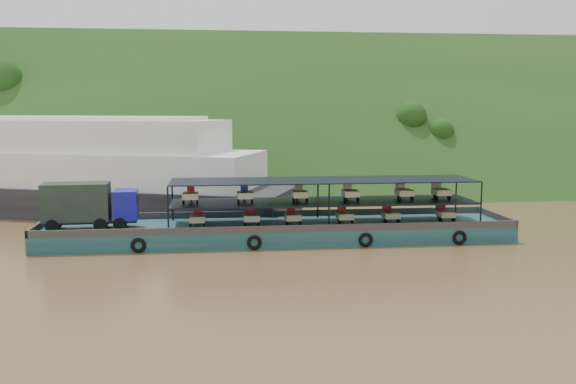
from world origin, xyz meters
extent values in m
plane|color=brown|center=(0.00, 0.00, 0.00)|extent=(160.00, 160.00, 0.00)
cube|color=#193A15|center=(0.00, 36.00, 0.00)|extent=(140.00, 39.60, 39.60)
cube|color=#133C42|center=(-3.18, -0.30, 0.60)|extent=(35.00, 7.00, 1.20)
cube|color=#592D19|center=(-3.18, 3.10, 1.45)|extent=(35.00, 0.20, 0.50)
cube|color=#592D19|center=(-3.18, -3.70, 1.45)|extent=(35.00, 0.20, 0.50)
cube|color=#592D19|center=(14.22, -0.30, 1.45)|extent=(0.20, 7.00, 0.50)
cube|color=#592D19|center=(-20.58, -0.30, 1.45)|extent=(0.20, 7.00, 0.50)
torus|color=black|center=(-13.18, -3.85, 0.55)|extent=(1.06, 0.26, 1.06)
torus|color=black|center=(-5.18, -3.85, 0.55)|extent=(1.06, 0.26, 1.06)
torus|color=black|center=(2.82, -3.85, 0.55)|extent=(1.06, 0.26, 1.06)
torus|color=black|center=(9.82, -3.85, 0.55)|extent=(1.06, 0.26, 1.06)
cylinder|color=black|center=(-19.32, -1.93, 1.68)|extent=(0.98, 0.39, 0.97)
cylinder|color=black|center=(-19.42, 0.10, 1.68)|extent=(0.98, 0.39, 0.97)
cylinder|color=black|center=(-16.03, -1.77, 1.68)|extent=(0.98, 0.39, 0.97)
cylinder|color=black|center=(-16.13, 0.26, 1.68)|extent=(0.98, 0.39, 0.97)
cylinder|color=black|center=(-14.68, -1.71, 1.68)|extent=(0.98, 0.39, 0.97)
cylinder|color=black|center=(-14.78, 0.32, 1.68)|extent=(0.98, 0.39, 0.97)
cube|color=black|center=(-16.86, -0.79, 1.83)|extent=(6.67, 2.45, 0.19)
cube|color=navy|center=(-14.34, -0.67, 2.94)|extent=(1.76, 2.40, 2.13)
cube|color=black|center=(-13.52, -0.63, 3.33)|extent=(0.15, 1.94, 0.87)
cube|color=black|center=(-17.82, -0.84, 3.23)|extent=(4.75, 2.55, 2.71)
cube|color=black|center=(0.32, -0.30, 2.86)|extent=(23.00, 5.00, 0.12)
cube|color=black|center=(0.32, -0.30, 4.50)|extent=(23.00, 5.00, 0.08)
cylinder|color=black|center=(-11.18, -2.80, 2.85)|extent=(0.12, 0.12, 3.30)
cylinder|color=black|center=(-11.18, 2.20, 2.85)|extent=(0.12, 0.12, 3.30)
cylinder|color=black|center=(0.32, -2.80, 2.85)|extent=(0.12, 0.12, 3.30)
cylinder|color=black|center=(0.32, 2.20, 2.85)|extent=(0.12, 0.12, 3.30)
cylinder|color=black|center=(11.82, -2.80, 2.85)|extent=(0.12, 0.12, 3.30)
cylinder|color=black|center=(11.82, 2.20, 2.85)|extent=(0.12, 0.12, 3.30)
cylinder|color=black|center=(-9.20, 0.75, 1.46)|extent=(0.12, 0.52, 0.52)
cylinder|color=black|center=(-9.70, -1.05, 1.46)|extent=(0.14, 0.52, 0.52)
cylinder|color=black|center=(-8.70, -1.05, 1.46)|extent=(0.14, 0.52, 0.52)
cube|color=beige|center=(-9.20, -0.70, 1.80)|extent=(1.15, 1.50, 0.44)
cube|color=red|center=(-9.20, 0.45, 1.98)|extent=(0.55, 0.80, 0.80)
cube|color=red|center=(-9.20, 0.25, 2.48)|extent=(0.50, 0.10, 0.10)
cylinder|color=black|center=(-5.19, 0.75, 1.46)|extent=(0.12, 0.52, 0.52)
cylinder|color=black|center=(-5.69, -1.05, 1.46)|extent=(0.14, 0.52, 0.52)
cylinder|color=black|center=(-4.69, -1.05, 1.46)|extent=(0.14, 0.52, 0.52)
cube|color=beige|center=(-5.19, -0.70, 1.80)|extent=(1.15, 1.50, 0.44)
cube|color=red|center=(-5.19, 0.45, 1.98)|extent=(0.55, 0.80, 0.80)
cube|color=red|center=(-5.19, 0.25, 2.48)|extent=(0.50, 0.10, 0.10)
cylinder|color=black|center=(-2.05, 0.75, 1.46)|extent=(0.12, 0.52, 0.52)
cylinder|color=black|center=(-2.55, -1.05, 1.46)|extent=(0.14, 0.52, 0.52)
cylinder|color=black|center=(-1.55, -1.05, 1.46)|extent=(0.14, 0.52, 0.52)
cube|color=beige|center=(-2.05, -0.70, 1.80)|extent=(1.15, 1.50, 0.44)
cube|color=red|center=(-2.05, 0.45, 1.98)|extent=(0.55, 0.80, 0.80)
cube|color=red|center=(-2.05, 0.25, 2.48)|extent=(0.50, 0.10, 0.10)
cylinder|color=black|center=(1.92, 0.75, 1.46)|extent=(0.12, 0.52, 0.52)
cylinder|color=black|center=(1.42, -1.05, 1.46)|extent=(0.14, 0.52, 0.52)
cylinder|color=black|center=(2.42, -1.05, 1.46)|extent=(0.14, 0.52, 0.52)
cube|color=beige|center=(1.92, -0.70, 1.80)|extent=(1.15, 1.50, 0.44)
cube|color=red|center=(1.92, 0.45, 1.98)|extent=(0.55, 0.80, 0.80)
cube|color=red|center=(1.92, 0.25, 2.48)|extent=(0.50, 0.10, 0.10)
cylinder|color=black|center=(5.51, 0.75, 1.46)|extent=(0.12, 0.52, 0.52)
cylinder|color=black|center=(5.01, -1.05, 1.46)|extent=(0.14, 0.52, 0.52)
cylinder|color=black|center=(6.01, -1.05, 1.46)|extent=(0.14, 0.52, 0.52)
cube|color=tan|center=(5.51, -0.70, 1.80)|extent=(1.15, 1.50, 0.44)
cube|color=red|center=(5.51, 0.45, 1.98)|extent=(0.55, 0.80, 0.80)
cube|color=red|center=(5.51, 0.25, 2.48)|extent=(0.50, 0.10, 0.10)
cylinder|color=black|center=(9.88, 0.75, 1.46)|extent=(0.12, 0.52, 0.52)
cylinder|color=black|center=(9.38, -1.05, 1.46)|extent=(0.14, 0.52, 0.52)
cylinder|color=black|center=(10.38, -1.05, 1.46)|extent=(0.14, 0.52, 0.52)
cube|color=#C7C08D|center=(9.88, -0.70, 1.80)|extent=(1.15, 1.50, 0.44)
cube|color=red|center=(9.88, 0.45, 1.98)|extent=(0.55, 0.80, 0.80)
cube|color=red|center=(9.88, 0.25, 2.48)|extent=(0.50, 0.10, 0.10)
cylinder|color=black|center=(-9.68, 0.75, 3.18)|extent=(0.12, 0.52, 0.52)
cylinder|color=black|center=(-10.18, -1.05, 3.18)|extent=(0.14, 0.52, 0.52)
cylinder|color=black|center=(-9.18, -1.05, 3.18)|extent=(0.14, 0.52, 0.52)
cube|color=beige|center=(-9.68, -0.70, 3.52)|extent=(1.15, 1.50, 0.44)
cube|color=red|center=(-9.68, 0.45, 3.70)|extent=(0.55, 0.80, 0.80)
cube|color=red|center=(-9.68, 0.25, 4.20)|extent=(0.50, 0.10, 0.10)
cylinder|color=black|center=(-5.66, 0.75, 3.18)|extent=(0.12, 0.52, 0.52)
cylinder|color=black|center=(-6.16, -1.05, 3.18)|extent=(0.14, 0.52, 0.52)
cylinder|color=black|center=(-5.16, -1.05, 3.18)|extent=(0.14, 0.52, 0.52)
cube|color=beige|center=(-5.66, -0.70, 3.52)|extent=(1.15, 1.50, 0.44)
cube|color=#1B30A6|center=(-5.66, 0.45, 3.70)|extent=(0.55, 0.80, 0.80)
cube|color=#1B30A6|center=(-5.66, 0.25, 4.20)|extent=(0.50, 0.10, 0.10)
cylinder|color=black|center=(-1.55, 0.75, 3.18)|extent=(0.12, 0.52, 0.52)
cylinder|color=black|center=(-2.05, -1.05, 3.18)|extent=(0.14, 0.52, 0.52)
cylinder|color=black|center=(-1.05, -1.05, 3.18)|extent=(0.14, 0.52, 0.52)
cube|color=beige|center=(-1.55, -0.70, 3.52)|extent=(1.15, 1.50, 0.44)
cube|color=#C6BC8C|center=(-1.55, 0.45, 3.70)|extent=(0.55, 0.80, 0.80)
cube|color=#C6BC8C|center=(-1.55, 0.25, 4.20)|extent=(0.50, 0.10, 0.10)
cylinder|color=black|center=(2.35, 0.75, 3.18)|extent=(0.12, 0.52, 0.52)
cylinder|color=black|center=(1.85, -1.05, 3.18)|extent=(0.14, 0.52, 0.52)
cylinder|color=black|center=(2.85, -1.05, 3.18)|extent=(0.14, 0.52, 0.52)
cube|color=beige|center=(2.35, -0.70, 3.52)|extent=(1.15, 1.50, 0.44)
cube|color=beige|center=(2.35, 0.45, 3.70)|extent=(0.55, 0.80, 0.80)
cube|color=beige|center=(2.35, 0.25, 4.20)|extent=(0.50, 0.10, 0.10)
cylinder|color=black|center=(6.55, 0.75, 3.18)|extent=(0.12, 0.52, 0.52)
cylinder|color=black|center=(6.05, -1.05, 3.18)|extent=(0.14, 0.52, 0.52)
cylinder|color=black|center=(7.05, -1.05, 3.18)|extent=(0.14, 0.52, 0.52)
cube|color=#C8BA8D|center=(6.55, -0.70, 3.52)|extent=(1.15, 1.50, 0.44)
cube|color=#CABD8F|center=(6.55, 0.45, 3.70)|extent=(0.55, 0.80, 0.80)
cube|color=#CABD8F|center=(6.55, 0.25, 4.20)|extent=(0.50, 0.10, 0.10)
cylinder|color=black|center=(9.48, 0.75, 3.18)|extent=(0.12, 0.52, 0.52)
cylinder|color=black|center=(8.98, -1.05, 3.18)|extent=(0.14, 0.52, 0.52)
cylinder|color=black|center=(9.98, -1.05, 3.18)|extent=(0.14, 0.52, 0.52)
cube|color=#BEB886|center=(9.48, -0.70, 3.52)|extent=(1.15, 1.50, 0.44)
cube|color=#BCB585|center=(9.48, 0.45, 3.70)|extent=(0.55, 0.80, 0.80)
cube|color=#BCB585|center=(9.48, 0.25, 4.20)|extent=(0.50, 0.10, 0.10)
cube|color=black|center=(-22.53, 15.95, 1.36)|extent=(46.38, 26.38, 2.72)
cube|color=white|center=(-22.53, 15.95, 4.30)|extent=(39.62, 22.95, 3.17)
cube|color=white|center=(-22.53, 15.95, 7.36)|extent=(32.86, 19.53, 2.94)
cube|color=white|center=(-22.53, 15.95, 9.00)|extent=(28.22, 16.89, 0.34)
camera|label=1|loc=(-7.95, -48.00, 9.92)|focal=40.00mm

